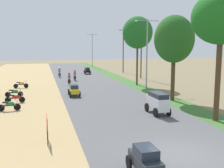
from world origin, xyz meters
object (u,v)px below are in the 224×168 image
streetlamp_near (147,50)px  car_hatchback_black (87,70)px  median_tree_second (174,39)px  parked_motorbike_third (14,92)px  parked_motorbike_nearest (9,105)px  motorbike_ahead_second (75,76)px  parked_motorbike_second (15,98)px  utility_pole_near (141,47)px  car_hatchback_charcoal (145,160)px  median_tree_third (138,33)px  median_tree_nearest (221,18)px  street_signboard (47,124)px  utility_pole_far (123,49)px  streetlamp_mid (92,48)px  parked_motorbike_fourth (21,84)px  motorbike_ahead_third (59,73)px  car_van_white (158,102)px  car_sedan_yellow (74,90)px  motorbike_foreground_rider (69,79)px

streetlamp_near → car_hatchback_black: bearing=101.9°
streetlamp_near → car_hatchback_black: size_ratio=4.16×
median_tree_second → parked_motorbike_third: bearing=159.2°
parked_motorbike_nearest → motorbike_ahead_second: bearing=67.0°
parked_motorbike_second → utility_pole_near: 24.03m
streetlamp_near → car_hatchback_charcoal: 22.31m
parked_motorbike_nearest → median_tree_third: bearing=36.2°
motorbike_ahead_second → median_tree_nearest: bearing=-73.6°
street_signboard → median_tree_third: median_tree_third is taller
streetlamp_near → utility_pole_far: (3.51, 21.01, -0.23)m
parked_motorbike_second → streetlamp_mid: 42.60m
parked_motorbike_fourth → utility_pole_near: bearing=18.2°
parked_motorbike_second → parked_motorbike_fourth: bearing=90.7°
streetlamp_mid → motorbike_ahead_third: bearing=-114.8°
streetlamp_near → streetlamp_mid: size_ratio=1.02×
car_hatchback_black → motorbike_ahead_third: 6.62m
parked_motorbike_third → car_hatchback_black: 23.04m
median_tree_third → car_hatchback_charcoal: (-8.40, -24.09, -6.27)m
parked_motorbike_third → car_van_white: (11.44, -10.21, 0.47)m
median_tree_third → utility_pole_near: 8.11m
car_hatchback_charcoal → motorbike_ahead_second: bearing=88.5°
utility_pole_far → car_hatchback_charcoal: size_ratio=4.40×
parked_motorbike_second → car_van_white: car_van_white is taller
median_tree_second → car_van_white: (-3.60, -4.50, -4.89)m
parked_motorbike_nearest → car_sedan_yellow: car_sedan_yellow is taller
car_hatchback_charcoal → car_van_white: 10.18m
streetlamp_near → car_hatchback_charcoal: streetlamp_near is taller
parked_motorbike_nearest → utility_pole_near: (18.31, 18.17, 4.59)m
streetlamp_near → car_sedan_yellow: size_ratio=3.69×
parked_motorbike_nearest → street_signboard: (2.84, -8.19, 0.55)m
streetlamp_near → car_van_white: (-3.61, -11.26, -3.81)m
car_hatchback_charcoal → median_tree_nearest: bearing=38.9°
motorbike_ahead_second → parked_motorbike_nearest: bearing=-113.0°
motorbike_foreground_rider → motorbike_ahead_third: 9.17m
parked_motorbike_fourth → utility_pole_far: (18.30, 16.08, 4.05)m
parked_motorbike_second → utility_pole_far: size_ratio=0.20×
car_van_white → motorbike_foreground_rider: (-5.08, 17.40, -0.17)m
car_hatchback_black → motorbike_foreground_rider: bearing=-109.6°
median_tree_second → streetlamp_mid: (0.01, 42.39, -1.18)m
car_van_white → motorbike_foreground_rider: 18.13m
parked_motorbike_fourth → motorbike_ahead_third: 11.68m
streetlamp_mid → utility_pole_far: 15.04m
parked_motorbike_fourth → utility_pole_near: size_ratio=0.18×
motorbike_foreground_rider → parked_motorbike_nearest: bearing=-114.7°
motorbike_foreground_rider → motorbike_ahead_second: bearing=73.1°
utility_pole_near → motorbike_foreground_rider: size_ratio=5.50×
parked_motorbike_third → streetlamp_near: 15.68m
streetlamp_near → parked_motorbike_fourth: bearing=161.5°
parked_motorbike_fourth → utility_pole_far: size_ratio=0.20×
parked_motorbike_second → streetlamp_mid: (14.68, 39.77, 4.18)m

